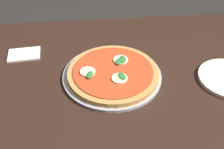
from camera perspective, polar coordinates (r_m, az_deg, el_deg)
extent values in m
cube|color=black|center=(1.02, 3.45, -2.15)|extent=(1.32, 0.96, 0.04)
cube|color=black|center=(1.71, 20.54, -0.63)|extent=(0.07, 0.07, 0.67)
cube|color=black|center=(1.61, -20.06, -3.20)|extent=(0.07, 0.07, 0.67)
cylinder|color=#B2B2B7|center=(1.02, 0.00, -0.17)|extent=(0.37, 0.37, 0.01)
cylinder|color=tan|center=(1.01, 0.23, 0.31)|extent=(0.34, 0.34, 0.02)
cylinder|color=#CC4723|center=(1.00, 0.23, 0.79)|extent=(0.30, 0.30, 0.00)
cylinder|color=beige|center=(0.99, -5.16, 0.60)|extent=(0.06, 0.06, 0.00)
cylinder|color=beige|center=(0.96, 1.59, -0.79)|extent=(0.06, 0.06, 0.00)
cylinder|color=beige|center=(1.05, 1.83, 3.13)|extent=(0.06, 0.06, 0.00)
ellipsoid|color=#337F38|center=(1.03, 1.40, 2.77)|extent=(0.03, 0.04, 0.00)
ellipsoid|color=#337F38|center=(0.96, 2.13, -0.33)|extent=(0.04, 0.05, 0.00)
ellipsoid|color=#337F38|center=(1.04, 2.23, 3.22)|extent=(0.03, 0.05, 0.00)
ellipsoid|color=#337F38|center=(0.98, -4.71, 0.08)|extent=(0.03, 0.04, 0.00)
cube|color=white|center=(1.19, -18.00, 4.06)|extent=(0.14, 0.10, 0.01)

